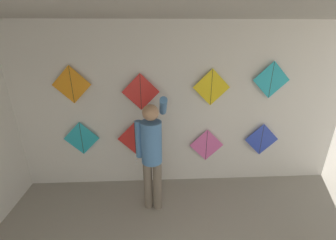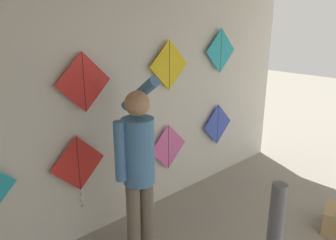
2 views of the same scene
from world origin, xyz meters
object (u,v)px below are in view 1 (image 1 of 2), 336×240
object	(u,v)px
kite_0	(82,138)
kite_5	(141,92)
kite_6	(211,87)
kite_3	(261,139)
kite_7	(271,80)
kite_4	(72,85)
kite_2	(206,145)
shopkeeper	(152,149)
kite_1	(135,141)

from	to	relation	value
kite_0	kite_5	distance (m)	1.31
kite_5	kite_6	bearing A→B (deg)	0.00
kite_3	kite_7	distance (m)	1.06
kite_0	kite_3	bearing A→B (deg)	0.00
kite_3	kite_5	bearing A→B (deg)	180.00
kite_3	kite_6	bearing A→B (deg)	180.00
kite_3	kite_4	bearing A→B (deg)	180.00
kite_2	kite_7	size ratio (longest dim) A/B	1.00
kite_7	shopkeeper	bearing A→B (deg)	-162.29
kite_1	kite_4	world-z (taller)	kite_4
shopkeeper	kite_0	distance (m)	1.35
kite_0	kite_4	bearing A→B (deg)	180.00
kite_1	kite_6	distance (m)	1.56
kite_3	kite_6	distance (m)	1.36
kite_5	kite_6	world-z (taller)	kite_6
kite_4	kite_1	bearing A→B (deg)	-0.05
shopkeeper	kite_5	xyz separation A→B (m)	(-0.17, 0.61, 0.70)
kite_1	kite_7	xyz separation A→B (m)	(2.22, 0.00, 1.03)
kite_1	kite_2	size ratio (longest dim) A/B	1.35
kite_1	kite_3	bearing A→B (deg)	0.02
kite_3	kite_2	bearing A→B (deg)	180.00
kite_1	kite_5	distance (m)	0.87
kite_1	kite_3	xyz separation A→B (m)	(2.23, 0.00, -0.03)
kite_2	kite_4	distance (m)	2.44
kite_0	kite_6	distance (m)	2.33
kite_4	kite_6	bearing A→B (deg)	0.00
kite_4	kite_6	world-z (taller)	kite_4
kite_7	kite_5	bearing A→B (deg)	180.00
kite_0	shopkeeper	bearing A→B (deg)	-27.04
kite_7	kite_3	bearing A→B (deg)	0.00
kite_5	kite_7	xyz separation A→B (m)	(2.09, 0.00, 0.17)
kite_2	kite_5	xyz separation A→B (m)	(-1.12, 0.00, 0.98)
kite_2	kite_7	world-z (taller)	kite_7
shopkeeper	kite_4	world-z (taller)	kite_4
kite_1	kite_2	xyz separation A→B (m)	(1.25, 0.00, -0.12)
kite_2	kite_3	distance (m)	0.99
kite_3	kite_7	bearing A→B (deg)	180.00
kite_4	kite_5	xyz separation A→B (m)	(1.06, 0.00, -0.13)
kite_4	kite_7	world-z (taller)	kite_7
kite_4	kite_7	xyz separation A→B (m)	(3.15, 0.00, 0.04)
kite_5	kite_6	xyz separation A→B (m)	(1.13, 0.00, 0.06)
kite_2	kite_4	world-z (taller)	kite_4
shopkeeper	kite_3	bearing A→B (deg)	29.58
kite_1	kite_3	world-z (taller)	kite_1
kite_0	kite_3	world-z (taller)	kite_0
kite_3	kite_5	xyz separation A→B (m)	(-2.10, 0.00, 0.89)
kite_3	kite_5	size ratio (longest dim) A/B	1.00
kite_7	kite_4	bearing A→B (deg)	180.00
kite_0	kite_2	size ratio (longest dim) A/B	1.00
kite_3	kite_7	xyz separation A→B (m)	(-0.01, 0.00, 1.06)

